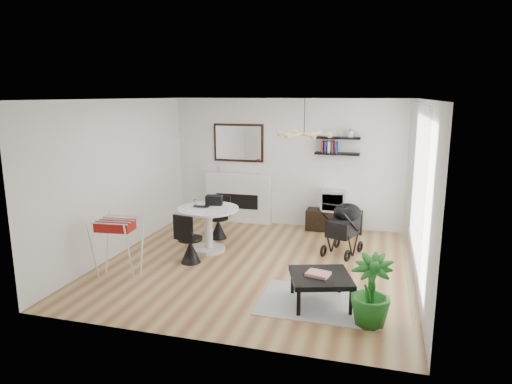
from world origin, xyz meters
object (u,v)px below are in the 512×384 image
(drying_rack, at_px, (118,246))
(coffee_table, at_px, (321,278))
(dining_table, at_px, (208,223))
(crt_tv, at_px, (333,200))
(stroller, at_px, (344,230))
(fireplace, at_px, (238,191))
(potted_plant, at_px, (371,290))
(tv_console, at_px, (334,221))

(drying_rack, distance_m, coffee_table, 3.13)
(dining_table, bearing_deg, crt_tv, 42.80)
(stroller, bearing_deg, crt_tv, 122.98)
(drying_rack, xyz_separation_m, stroller, (3.25, 2.03, -0.07))
(dining_table, xyz_separation_m, coffee_table, (2.23, -1.61, -0.16))
(fireplace, distance_m, dining_table, 2.01)
(stroller, bearing_deg, potted_plant, -59.25)
(drying_rack, bearing_deg, coffee_table, -7.40)
(drying_rack, bearing_deg, potted_plant, -13.09)
(dining_table, height_order, stroller, stroller)
(fireplace, height_order, crt_tv, fireplace)
(coffee_table, height_order, potted_plant, potted_plant)
(tv_console, bearing_deg, coffee_table, -86.96)
(dining_table, height_order, potted_plant, potted_plant)
(crt_tv, bearing_deg, fireplace, 176.27)
(potted_plant, bearing_deg, dining_table, 145.21)
(tv_console, bearing_deg, crt_tv, -174.02)
(tv_console, distance_m, drying_rack, 4.48)
(fireplace, xyz_separation_m, dining_table, (0.09, -2.00, -0.16))
(crt_tv, distance_m, stroller, 1.39)
(dining_table, xyz_separation_m, potted_plant, (2.89, -2.01, -0.08))
(drying_rack, bearing_deg, fireplace, 71.58)
(dining_table, xyz_separation_m, drying_rack, (-0.90, -1.50, -0.04))
(fireplace, xyz_separation_m, crt_tv, (2.10, -0.14, -0.04))
(crt_tv, height_order, dining_table, crt_tv)
(fireplace, distance_m, coffee_table, 4.30)
(dining_table, bearing_deg, drying_rack, -120.91)
(fireplace, height_order, dining_table, fireplace)
(tv_console, distance_m, dining_table, 2.79)
(drying_rack, distance_m, potted_plant, 3.82)
(stroller, height_order, potted_plant, stroller)
(fireplace, relative_size, stroller, 2.17)
(dining_table, relative_size, drying_rack, 1.17)
(potted_plant, bearing_deg, coffee_table, 148.58)
(fireplace, bearing_deg, stroller, -31.08)
(potted_plant, bearing_deg, crt_tv, 102.72)
(fireplace, bearing_deg, crt_tv, -3.73)
(coffee_table, bearing_deg, potted_plant, -31.42)
(tv_console, xyz_separation_m, stroller, (0.31, -1.34, 0.21))
(tv_console, height_order, potted_plant, potted_plant)
(crt_tv, height_order, coffee_table, crt_tv)
(tv_console, xyz_separation_m, crt_tv, (-0.03, -0.00, 0.43))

